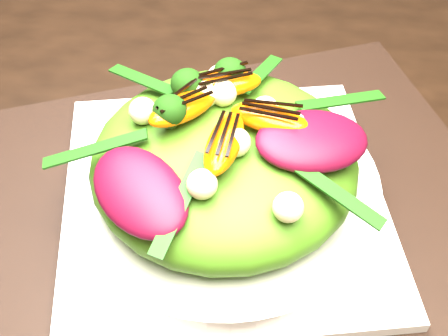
# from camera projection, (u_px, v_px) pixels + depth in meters

# --- Properties ---
(dining_table) EXTENTS (1.60, 0.90, 0.75)m
(dining_table) POSITION_uv_depth(u_px,v_px,m) (98.00, 249.00, 0.50)
(dining_table) COLOR black
(dining_table) RESTS_ON floor
(placemat) EXTENTS (0.55, 0.49, 0.00)m
(placemat) POSITION_uv_depth(u_px,v_px,m) (224.00, 205.00, 0.50)
(placemat) COLOR black
(placemat) RESTS_ON dining_table
(plate_base) EXTENTS (0.31, 0.31, 0.01)m
(plate_base) POSITION_uv_depth(u_px,v_px,m) (224.00, 199.00, 0.50)
(plate_base) COLOR silver
(plate_base) RESTS_ON placemat
(salad_bowl) EXTENTS (0.30, 0.30, 0.02)m
(salad_bowl) POSITION_uv_depth(u_px,v_px,m) (224.00, 188.00, 0.49)
(salad_bowl) COLOR silver
(salad_bowl) RESTS_ON plate_base
(lettuce_mound) EXTENTS (0.25, 0.25, 0.07)m
(lettuce_mound) POSITION_uv_depth(u_px,v_px,m) (224.00, 161.00, 0.46)
(lettuce_mound) COLOR #457816
(lettuce_mound) RESTS_ON salad_bowl
(radicchio_leaf) EXTENTS (0.10, 0.08, 0.02)m
(radicchio_leaf) POSITION_uv_depth(u_px,v_px,m) (312.00, 141.00, 0.43)
(radicchio_leaf) COLOR #470718
(radicchio_leaf) RESTS_ON lettuce_mound
(orange_segment) EXTENTS (0.06, 0.05, 0.02)m
(orange_segment) POSITION_uv_depth(u_px,v_px,m) (220.00, 94.00, 0.46)
(orange_segment) COLOR #DC5003
(orange_segment) RESTS_ON lettuce_mound
(broccoli_floret) EXTENTS (0.04, 0.04, 0.04)m
(broccoli_floret) POSITION_uv_depth(u_px,v_px,m) (138.00, 93.00, 0.45)
(broccoli_floret) COLOR #0F370A
(broccoli_floret) RESTS_ON lettuce_mound
(macadamia_nut) EXTENTS (0.03, 0.03, 0.02)m
(macadamia_nut) POSITION_uv_depth(u_px,v_px,m) (279.00, 183.00, 0.40)
(macadamia_nut) COLOR beige
(macadamia_nut) RESTS_ON lettuce_mound
(balsamic_drizzle) EXTENTS (0.04, 0.03, 0.00)m
(balsamic_drizzle) POSITION_uv_depth(u_px,v_px,m) (220.00, 85.00, 0.45)
(balsamic_drizzle) COLOR black
(balsamic_drizzle) RESTS_ON orange_segment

